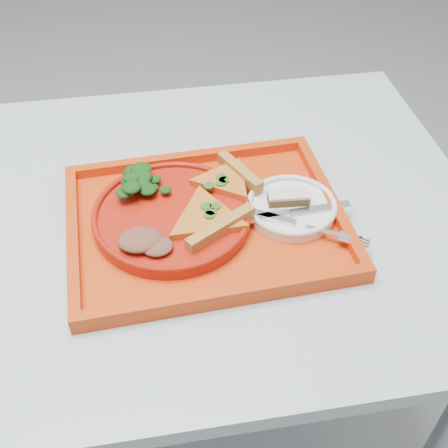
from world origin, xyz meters
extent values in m
plane|color=gray|center=(0.00, 0.00, 0.00)|extent=(10.00, 10.00, 0.00)
cube|color=#A6B0BA|center=(0.00, 0.00, 0.73)|extent=(1.60, 0.80, 0.03)
cylinder|color=gray|center=(0.72, -0.32, 0.36)|extent=(0.05, 0.05, 0.72)
cylinder|color=gray|center=(0.72, 0.32, 0.36)|extent=(0.05, 0.05, 0.72)
cube|color=red|center=(0.32, -0.05, 0.76)|extent=(0.47, 0.37, 0.01)
cylinder|color=#AC1A0B|center=(0.26, -0.04, 0.77)|extent=(0.26, 0.26, 0.02)
cylinder|color=white|center=(0.46, -0.05, 0.77)|extent=(0.15, 0.15, 0.01)
ellipsoid|color=black|center=(0.22, 0.03, 0.80)|extent=(0.09, 0.08, 0.04)
ellipsoid|color=brown|center=(0.21, -0.10, 0.79)|extent=(0.07, 0.06, 0.02)
cube|color=#462F17|center=(0.46, -0.04, 0.78)|extent=(0.07, 0.03, 0.01)
cube|color=beige|center=(0.46, -0.04, 0.79)|extent=(0.07, 0.03, 0.00)
cube|color=silver|center=(0.47, -0.07, 0.78)|extent=(0.19, 0.03, 0.01)
cube|color=silver|center=(0.47, -0.10, 0.78)|extent=(0.17, 0.11, 0.01)
camera|label=1|loc=(0.24, -0.72, 1.41)|focal=45.00mm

